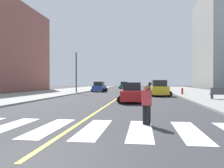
{
  "coord_description": "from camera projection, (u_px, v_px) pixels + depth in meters",
  "views": [
    {
      "loc": [
        2.78,
        -4.77,
        1.84
      ],
      "look_at": [
        -2.67,
        36.08,
        1.46
      ],
      "focal_mm": 36.78,
      "sensor_mm": 36.0,
      "label": 1
    }
  ],
  "objects": [
    {
      "name": "car_blue_seventh",
      "position": [
        99.0,
        87.0,
        42.49
      ],
      "size": [
        2.69,
        4.27,
        1.89
      ],
      "rotation": [
        0.0,
        0.0,
        -0.02
      ],
      "color": "#2D479E",
      "rests_on": "ground"
    },
    {
      "name": "ground_plane",
      "position": [
        17.0,
        164.0,
        5.12
      ],
      "size": [
        220.0,
        220.0,
        0.0
      ],
      "primitive_type": "plane",
      "color": "#333335"
    },
    {
      "name": "lane_divider_paint",
      "position": [
        128.0,
        91.0,
        44.76
      ],
      "size": [
        0.16,
        80.0,
        0.01
      ],
      "primitive_type": "cube",
      "color": "yellow",
      "rests_on": "ground"
    },
    {
      "name": "car_gray_sixth",
      "position": [
        157.0,
        87.0,
        37.13
      ],
      "size": [
        2.91,
        4.64,
        2.07
      ],
      "rotation": [
        0.0,
        0.0,
        3.15
      ],
      "color": "slate",
      "rests_on": "ground"
    },
    {
      "name": "pedestrian_crossing",
      "position": [
        147.0,
        103.0,
        9.78
      ],
      "size": [
        0.43,
        0.43,
        1.73
      ],
      "rotation": [
        0.0,
        0.0,
        2.5
      ],
      "color": "black",
      "rests_on": "ground"
    },
    {
      "name": "car_green_fourth",
      "position": [
        124.0,
        85.0,
        61.27
      ],
      "size": [
        2.76,
        4.33,
        1.9
      ],
      "rotation": [
        0.0,
        0.0,
        -0.04
      ],
      "color": "#236B42",
      "rests_on": "ground"
    },
    {
      "name": "car_yellow_third",
      "position": [
        160.0,
        89.0,
        29.88
      ],
      "size": [
        2.91,
        4.66,
        2.08
      ],
      "rotation": [
        0.0,
        0.0,
        3.14
      ],
      "color": "gold",
      "rests_on": "ground"
    },
    {
      "name": "fire_hydrant",
      "position": [
        182.0,
        91.0,
        31.32
      ],
      "size": [
        0.26,
        0.26,
        0.89
      ],
      "color": "red",
      "rests_on": "sidewalk_kerb_east"
    },
    {
      "name": "sidewalk_kerb_west",
      "position": [
        12.0,
        97.0,
        26.55
      ],
      "size": [
        10.0,
        120.0,
        0.15
      ],
      "primitive_type": "cube",
      "color": "gray",
      "rests_on": "ground"
    },
    {
      "name": "crosswalk_paint",
      "position": [
        72.0,
        128.0,
        9.08
      ],
      "size": [
        13.5,
        4.0,
        0.01
      ],
      "color": "silver",
      "rests_on": "ground"
    },
    {
      "name": "car_silver_fifth",
      "position": [
        156.0,
        87.0,
        43.87
      ],
      "size": [
        2.36,
        3.74,
        1.66
      ],
      "rotation": [
        0.0,
        0.0,
        3.12
      ],
      "color": "#B7B7BC",
      "rests_on": "ground"
    },
    {
      "name": "car_red_second",
      "position": [
        132.0,
        93.0,
        20.46
      ],
      "size": [
        2.58,
        4.07,
        1.8
      ],
      "rotation": [
        0.0,
        0.0,
        3.17
      ],
      "color": "red",
      "rests_on": "ground"
    },
    {
      "name": "car_black_nearest",
      "position": [
        152.0,
        86.0,
        55.22
      ],
      "size": [
        2.47,
        3.89,
        1.72
      ],
      "rotation": [
        0.0,
        0.0,
        3.12
      ],
      "color": "black",
      "rests_on": "ground"
    },
    {
      "name": "park_bench",
      "position": [
        219.0,
        94.0,
        22.57
      ],
      "size": [
        1.83,
        0.66,
        1.12
      ],
      "rotation": [
        0.0,
        0.0,
        1.63
      ],
      "color": "#47474C",
      "rests_on": "sidewalk_kerb_east"
    },
    {
      "name": "street_lamp",
      "position": [
        76.0,
        68.0,
        36.82
      ],
      "size": [
        0.44,
        0.44,
        6.66
      ],
      "color": "#38383D",
      "rests_on": "sidewalk_kerb_west"
    }
  ]
}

